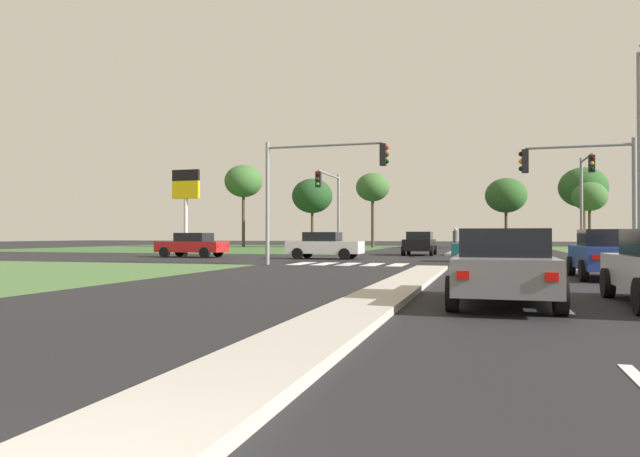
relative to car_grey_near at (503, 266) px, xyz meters
The scene contains 31 objects.
ground_plane 19.87m from the car_grey_near, 97.01° to the left, with size 200.00×200.00×0.00m, color black.
grass_verge_far_left 52.29m from the car_grey_near, 122.28° to the left, with size 35.00×35.00×0.01m, color #385B2D.
median_island_near 2.61m from the car_grey_near, 163.79° to the left, with size 1.20×22.00×0.14m, color #ADA89E.
median_island_far 44.77m from the car_grey_near, 93.10° to the left, with size 1.20×36.00×0.14m, color gray.
lane_dash_second 1.32m from the car_grey_near, ahead, with size 0.14×2.00×0.01m, color silver.
lane_dash_third 6.03m from the car_grey_near, 79.61° to the left, with size 0.14×2.00×0.01m, color silver.
stop_bar_near 12.80m from the car_grey_near, 83.81° to the left, with size 6.40×0.50×0.01m, color silver.
crosswalk_bar_near 16.99m from the car_grey_near, 121.31° to the left, with size 0.70×2.80×0.01m, color silver.
crosswalk_bar_second 16.42m from the car_grey_near, 117.87° to the left, with size 0.70×2.80×0.01m, color silver.
crosswalk_bar_third 15.92m from the car_grey_near, 114.21° to the left, with size 0.70×2.80×0.01m, color silver.
crosswalk_bar_fourth 15.48m from the car_grey_near, 110.32° to the left, with size 0.70×2.80×0.01m, color silver.
crosswalk_bar_fifth 15.12m from the car_grey_near, 106.23° to the left, with size 0.70×2.80×0.01m, color silver.
car_grey_near is the anchor object (origin of this frame).
car_white_second 22.07m from the car_grey_near, 114.77° to the left, with size 4.27×2.03×1.53m.
car_black_third 28.24m from the car_grey_near, 99.65° to the left, with size 2.05×4.25×1.59m.
car_red_fifth 26.96m from the car_grey_near, 131.25° to the left, with size 4.23×2.04×1.50m.
car_teal_sixth 18.67m from the car_grey_near, 89.20° to the left, with size 4.58×1.98×1.47m.
car_blue_seventh 8.56m from the car_grey_near, 67.27° to the left, with size 2.03×4.14×1.54m.
traffic_signal_near_right 13.86m from the car_grey_near, 74.81° to the left, with size 4.34×0.32×5.14m.
traffic_signal_far_right 25.70m from the car_grey_near, 78.28° to the left, with size 0.32×3.99×6.04m.
traffic_signal_near_left 15.63m from the car_grey_near, 121.12° to the left, with size 5.72×0.32×5.63m.
traffic_signal_far_left 26.53m from the car_grey_near, 112.35° to the left, with size 0.32×5.21×5.48m.
street_lamp_second 16.52m from the car_grey_near, 68.72° to the left, with size 0.56×1.90×8.98m.
pedestrian_at_median 29.19m from the car_grey_near, 94.78° to the left, with size 0.34×0.34×1.73m.
fuel_price_totem 27.68m from the car_grey_near, 131.86° to the left, with size 1.80×0.24×5.43m.
treeline_near 56.87m from the car_grey_near, 118.79° to the left, with size 4.35×4.35×9.41m.
treeline_second 53.81m from the car_grey_near, 110.91° to the left, with size 4.54×4.54×7.68m.
treeline_third 53.33m from the car_grey_near, 103.70° to the left, with size 3.71×3.71×8.27m.
treeline_fourth 50.31m from the car_grey_near, 88.27° to the left, with size 4.16×4.16×7.18m.
treeline_fifth 56.06m from the car_grey_near, 80.24° to the left, with size 5.01×5.01×8.57m.
treeline_sixth 54.00m from the car_grey_near, 79.56° to the left, with size 3.52×3.52×6.83m.
Camera 1 is at (2.14, -1.50, 1.35)m, focal length 32.55 mm.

